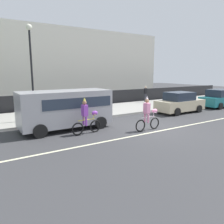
{
  "coord_description": "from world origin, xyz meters",
  "views": [
    {
      "loc": [
        -8.35,
        -8.89,
        3.19
      ],
      "look_at": [
        -1.92,
        1.2,
        1.0
      ],
      "focal_mm": 35.0,
      "sensor_mm": 36.0,
      "label": 1
    }
  ],
  "objects": [
    {
      "name": "parked_car_teal",
      "position": [
        10.81,
        2.64,
        0.78
      ],
      "size": [
        4.1,
        1.92,
        1.64
      ],
      "color": "#1E727A",
      "rests_on": "ground"
    },
    {
      "name": "parked_car_beige",
      "position": [
        5.47,
        2.74,
        0.78
      ],
      "size": [
        4.1,
        1.92,
        1.64
      ],
      "color": "beige",
      "rests_on": "ground"
    },
    {
      "name": "fence_line",
      "position": [
        0.0,
        9.4,
        0.7
      ],
      "size": [
        40.0,
        0.08,
        1.4
      ],
      "primitive_type": "cube",
      "color": "black",
      "rests_on": "ground"
    },
    {
      "name": "ground_plane",
      "position": [
        0.0,
        0.0,
        0.0
      ],
      "size": [
        80.0,
        80.0,
        0.0
      ],
      "primitive_type": "plane",
      "color": "#38383A"
    },
    {
      "name": "parade_cyclist_pink",
      "position": [
        -0.34,
        -0.03,
        0.84
      ],
      "size": [
        1.72,
        0.5,
        1.92
      ],
      "color": "black",
      "rests_on": "ground"
    },
    {
      "name": "pedestrian_onlooker",
      "position": [
        6.65,
        8.2,
        1.01
      ],
      "size": [
        0.32,
        0.2,
        1.62
      ],
      "color": "#33333D",
      "rests_on": "sidewalk_curb"
    },
    {
      "name": "parade_cyclist_purple",
      "position": [
        -3.49,
        1.17,
        0.84
      ],
      "size": [
        1.72,
        0.5,
        1.92
      ],
      "color": "black",
      "rests_on": "ground"
    },
    {
      "name": "sidewalk_curb",
      "position": [
        0.0,
        6.5,
        0.07
      ],
      "size": [
        60.0,
        5.0,
        0.15
      ],
      "primitive_type": "cube",
      "color": "#9E9B93",
      "rests_on": "ground"
    },
    {
      "name": "building_backdrop",
      "position": [
        -0.91,
        18.0,
        3.99
      ],
      "size": [
        28.0,
        8.0,
        7.98
      ],
      "primitive_type": "cube",
      "color": "beige",
      "rests_on": "ground"
    },
    {
      "name": "road_centre_line",
      "position": [
        0.0,
        -0.5,
        0.0
      ],
      "size": [
        36.0,
        0.14,
        0.01
      ],
      "primitive_type": "cube",
      "color": "beige",
      "rests_on": "ground"
    },
    {
      "name": "street_lamp_post",
      "position": [
        -5.18,
        5.28,
        3.99
      ],
      "size": [
        0.36,
        0.36,
        5.86
      ],
      "color": "black",
      "rests_on": "sidewalk_curb"
    },
    {
      "name": "parked_van_grey",
      "position": [
        -3.99,
        2.7,
        1.28
      ],
      "size": [
        5.0,
        2.22,
        2.18
      ],
      "color": "#99999E",
      "rests_on": "ground"
    }
  ]
}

